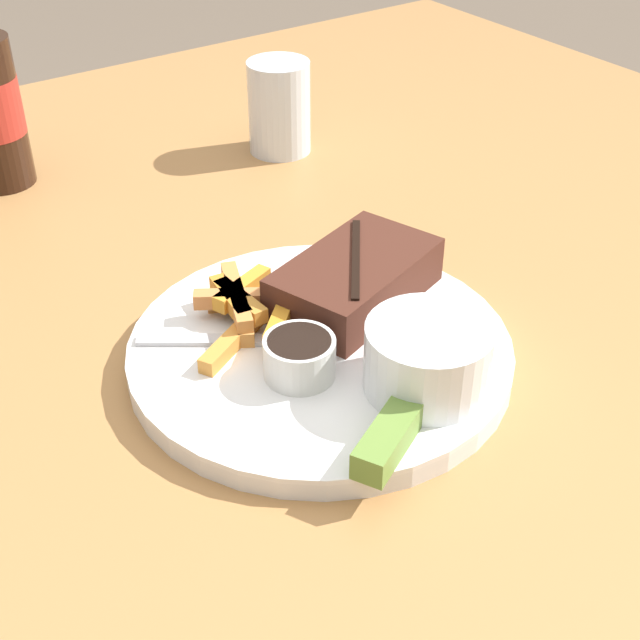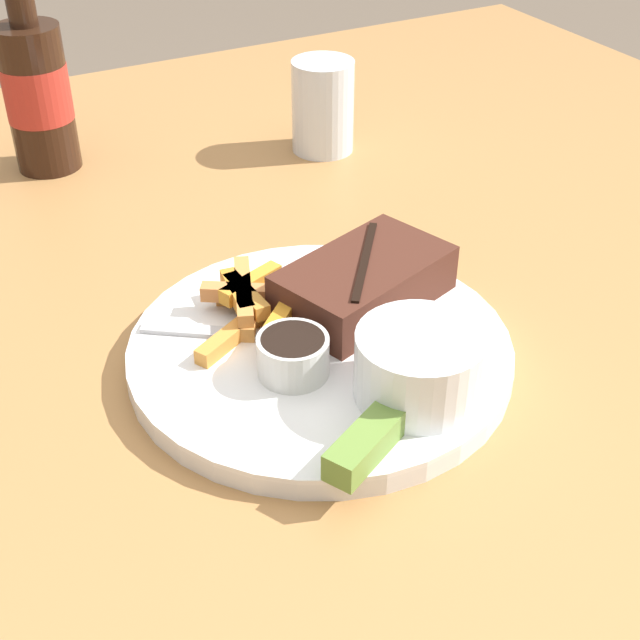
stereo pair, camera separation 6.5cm
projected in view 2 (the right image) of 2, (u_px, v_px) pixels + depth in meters
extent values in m
cube|color=#A87542|center=(320.00, 382.00, 0.68)|extent=(1.41, 1.38, 0.04)
cylinder|color=#A87542|center=(469.00, 248.00, 1.61)|extent=(0.06, 0.06, 0.74)
cylinder|color=white|center=(320.00, 354.00, 0.66)|extent=(0.28, 0.28, 0.01)
cylinder|color=white|center=(320.00, 344.00, 0.66)|extent=(0.28, 0.28, 0.00)
cube|color=#472319|center=(364.00, 282.00, 0.69)|extent=(0.15, 0.12, 0.04)
cube|color=black|center=(365.00, 260.00, 0.68)|extent=(0.08, 0.10, 0.00)
cube|color=#D27E42|center=(237.00, 293.00, 0.68)|extent=(0.05, 0.04, 0.01)
cube|color=orange|center=(237.00, 293.00, 0.68)|extent=(0.02, 0.06, 0.01)
cube|color=#D18540|center=(244.00, 291.00, 0.68)|extent=(0.04, 0.08, 0.01)
cube|color=#C88332|center=(246.00, 296.00, 0.68)|extent=(0.01, 0.06, 0.01)
cube|color=orange|center=(251.00, 284.00, 0.69)|extent=(0.06, 0.03, 0.01)
cube|color=#C9833C|center=(253.00, 296.00, 0.70)|extent=(0.06, 0.04, 0.01)
cube|color=#C68641|center=(252.00, 308.00, 0.68)|extent=(0.05, 0.07, 0.01)
cube|color=#CA8036|center=(304.00, 303.00, 0.69)|extent=(0.07, 0.06, 0.01)
cube|color=orange|center=(281.00, 319.00, 0.65)|extent=(0.05, 0.05, 0.01)
cube|color=orange|center=(236.00, 331.00, 0.66)|extent=(0.08, 0.05, 0.01)
cylinder|color=white|center=(419.00, 366.00, 0.60)|extent=(0.09, 0.09, 0.05)
cylinder|color=beige|center=(421.00, 344.00, 0.58)|extent=(0.08, 0.08, 0.01)
cylinder|color=silver|center=(293.00, 356.00, 0.62)|extent=(0.05, 0.05, 0.03)
cylinder|color=black|center=(293.00, 342.00, 0.61)|extent=(0.04, 0.04, 0.01)
cube|color=olive|center=(373.00, 436.00, 0.56)|extent=(0.09, 0.06, 0.02)
cube|color=#B7B7BC|center=(207.00, 332.00, 0.67)|extent=(0.09, 0.07, 0.00)
cube|color=#B7B7BC|center=(296.00, 342.00, 0.66)|extent=(0.03, 0.02, 0.00)
cube|color=#B7B7BC|center=(297.00, 338.00, 0.66)|extent=(0.03, 0.02, 0.00)
cube|color=#B7B7BC|center=(298.00, 335.00, 0.66)|extent=(0.03, 0.02, 0.00)
cube|color=#B7B7BC|center=(332.00, 283.00, 0.72)|extent=(0.09, 0.09, 0.00)
cube|color=black|center=(307.00, 340.00, 0.65)|extent=(0.05, 0.05, 0.01)
cylinder|color=black|center=(38.00, 99.00, 0.90)|extent=(0.07, 0.07, 0.15)
cylinder|color=#B22D23|center=(37.00, 92.00, 0.90)|extent=(0.07, 0.07, 0.06)
cylinder|color=silver|center=(323.00, 106.00, 0.95)|extent=(0.07, 0.07, 0.10)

